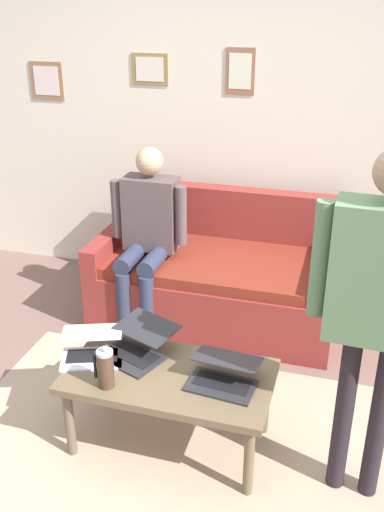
% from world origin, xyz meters
% --- Properties ---
extents(ground_plane, '(7.68, 7.68, 0.00)m').
position_xyz_m(ground_plane, '(0.00, 0.00, 0.00)').
color(ground_plane, '#765950').
extents(area_rug, '(2.39, 1.80, 0.01)m').
position_xyz_m(area_rug, '(-0.13, -0.08, 0.00)').
color(area_rug, tan).
rests_on(area_rug, ground_plane).
extents(back_wall, '(7.04, 0.11, 2.70)m').
position_xyz_m(back_wall, '(0.00, -2.20, 1.35)').
color(back_wall, silver).
rests_on(back_wall, ground_plane).
extents(couch, '(1.71, 0.94, 0.88)m').
position_xyz_m(couch, '(-0.04, -1.59, 0.30)').
color(couch, maroon).
rests_on(couch, ground_plane).
extents(coffee_table, '(1.06, 0.57, 0.45)m').
position_xyz_m(coffee_table, '(-0.13, -0.18, 0.40)').
color(coffee_table, brown).
rests_on(coffee_table, ground_plane).
extents(laptop_left, '(0.44, 0.46, 0.14)m').
position_xyz_m(laptop_left, '(0.09, -0.30, 0.50)').
color(laptop_left, '#28282D').
rests_on(laptop_left, coffee_table).
extents(laptop_center, '(0.36, 0.31, 0.13)m').
position_xyz_m(laptop_center, '(-0.41, -0.18, 0.49)').
color(laptop_center, '#28282D').
rests_on(laptop_center, coffee_table).
extents(laptop_right, '(0.40, 0.39, 0.12)m').
position_xyz_m(laptop_right, '(0.31, -0.21, 0.49)').
color(laptop_right, silver).
rests_on(laptop_right, coffee_table).
extents(french_press, '(0.10, 0.08, 0.23)m').
position_xyz_m(french_press, '(0.14, 0.00, 0.56)').
color(french_press, '#4C3323').
rests_on(french_press, coffee_table).
extents(person_standing, '(0.60, 0.21, 1.71)m').
position_xyz_m(person_standing, '(-1.08, -0.14, 1.09)').
color(person_standing, '#271F25').
rests_on(person_standing, ground_plane).
extents(person_seated, '(0.55, 0.51, 1.28)m').
position_xyz_m(person_seated, '(0.42, -1.36, 0.73)').
color(person_seated, '#2C3149').
rests_on(person_seated, ground_plane).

